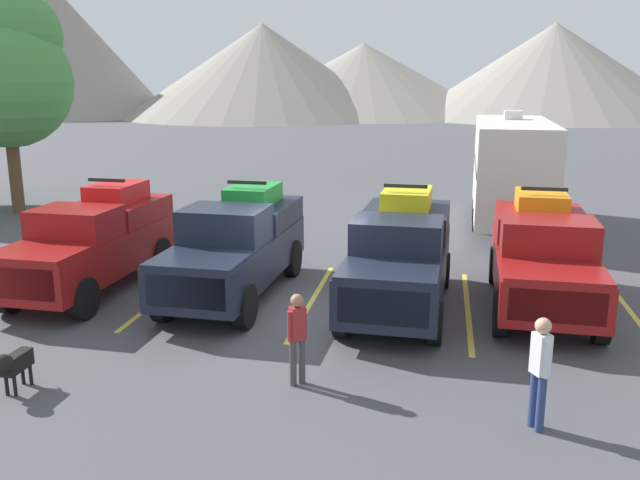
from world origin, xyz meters
TOP-DOWN VIEW (x-y plane):
  - ground_plane at (0.00, 0.00)m, footprint 240.00×240.00m
  - pickup_truck_a at (-5.40, 0.97)m, footprint 2.26×5.52m
  - pickup_truck_b at (-1.85, 1.16)m, footprint 2.27×5.76m
  - pickup_truck_c at (2.01, 0.93)m, footprint 2.30×5.59m
  - pickup_truck_d at (5.15, 1.50)m, footprint 2.36×5.49m
  - lot_stripe_a at (-7.08, 0.97)m, footprint 0.12×5.50m
  - lot_stripe_b at (-3.54, 0.97)m, footprint 0.12×5.50m
  - lot_stripe_c at (0.00, 0.97)m, footprint 0.12×5.50m
  - lot_stripe_d at (3.54, 0.97)m, footprint 0.12×5.50m
  - lot_stripe_e at (7.08, 0.97)m, footprint 0.12×5.50m
  - camper_trailer_a at (5.17, 9.86)m, footprint 2.65×8.58m
  - person_a at (4.36, -4.27)m, footprint 0.30×0.35m
  - person_b at (0.58, -3.44)m, footprint 0.30×0.29m
  - dog at (-3.93, -4.60)m, footprint 0.32×0.92m
  - tree_a at (-12.97, 9.46)m, footprint 4.79×4.79m
  - mountain_ridge at (-1.64, 71.89)m, footprint 148.53×40.83m

SIDE VIEW (x-z plane):
  - ground_plane at x=0.00m, z-range 0.00..0.00m
  - lot_stripe_a at x=-7.08m, z-range 0.00..0.01m
  - lot_stripe_b at x=-3.54m, z-range 0.00..0.01m
  - lot_stripe_c at x=0.00m, z-range 0.00..0.01m
  - lot_stripe_d at x=3.54m, z-range 0.00..0.01m
  - lot_stripe_e at x=7.08m, z-range 0.00..0.01m
  - dog at x=-3.93m, z-range 0.14..0.91m
  - person_b at x=0.58m, z-range 0.12..1.72m
  - person_a at x=4.36m, z-range 0.13..1.86m
  - pickup_truck_a at x=-5.40m, z-range -0.10..2.49m
  - pickup_truck_d at x=5.15m, z-range -0.10..2.49m
  - pickup_truck_c at x=2.01m, z-range -0.12..2.54m
  - pickup_truck_b at x=-1.85m, z-range -0.08..2.51m
  - camper_trailer_a at x=5.17m, z-range 0.10..4.00m
  - tree_a at x=-12.97m, z-range 1.15..9.34m
  - mountain_ridge at x=-1.64m, z-range -2.27..15.42m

